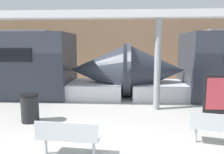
# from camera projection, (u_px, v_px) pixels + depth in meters

# --- Properties ---
(station_wall) EXTENTS (56.00, 0.20, 5.00)m
(station_wall) POSITION_uv_depth(u_px,v_px,m) (114.00, 45.00, 15.90)
(station_wall) COLOR #937051
(station_wall) RESTS_ON ground_plane
(bench_near) EXTENTS (1.46, 0.56, 0.86)m
(bench_near) POSITION_uv_depth(u_px,v_px,m) (68.00, 135.00, 4.86)
(bench_near) COLOR #ADB2B7
(bench_near) RESTS_ON ground_plane
(trash_bin) EXTENTS (0.59, 0.59, 0.93)m
(trash_bin) POSITION_uv_depth(u_px,v_px,m) (30.00, 108.00, 7.17)
(trash_bin) COLOR black
(trash_bin) RESTS_ON ground_plane
(poster_board) EXTENTS (1.03, 0.07, 1.49)m
(poster_board) POSITION_uv_depth(u_px,v_px,m) (219.00, 96.00, 7.67)
(poster_board) COLOR black
(poster_board) RESTS_ON ground_plane
(support_column_near) EXTENTS (0.25, 0.25, 3.52)m
(support_column_near) POSITION_uv_depth(u_px,v_px,m) (157.00, 65.00, 8.40)
(support_column_near) COLOR gray
(support_column_near) RESTS_ON ground_plane
(canopy_beam) EXTENTS (28.00, 0.60, 0.28)m
(canopy_beam) POSITION_uv_depth(u_px,v_px,m) (159.00, 14.00, 8.12)
(canopy_beam) COLOR silver
(canopy_beam) RESTS_ON support_column_near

